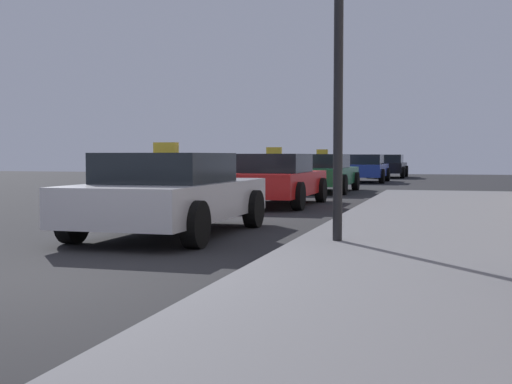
{
  "coord_description": "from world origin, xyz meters",
  "views": [
    {
      "loc": [
        3.94,
        -5.79,
        1.24
      ],
      "look_at": [
        2.04,
        0.85,
        0.86
      ],
      "focal_mm": 48.04,
      "sensor_mm": 36.0,
      "label": 1
    }
  ],
  "objects_px": {
    "car_red": "(276,179)",
    "car_black": "(388,166)",
    "car_silver": "(171,193)",
    "car_green": "(323,173)",
    "car_blue": "(365,168)",
    "street_lamp": "(339,26)"
  },
  "relations": [
    {
      "from": "car_black",
      "to": "car_red",
      "type": "bearing_deg",
      "value": -92.01
    },
    {
      "from": "car_green",
      "to": "car_black",
      "type": "bearing_deg",
      "value": 87.29
    },
    {
      "from": "car_red",
      "to": "car_blue",
      "type": "bearing_deg",
      "value": 88.59
    },
    {
      "from": "car_blue",
      "to": "car_red",
      "type": "bearing_deg",
      "value": -91.41
    },
    {
      "from": "car_red",
      "to": "car_black",
      "type": "distance_m",
      "value": 22.1
    },
    {
      "from": "car_silver",
      "to": "car_black",
      "type": "distance_m",
      "value": 28.61
    },
    {
      "from": "street_lamp",
      "to": "car_silver",
      "type": "xyz_separation_m",
      "value": [
        -2.78,
        1.16,
        -2.21
      ]
    },
    {
      "from": "car_silver",
      "to": "car_red",
      "type": "height_order",
      "value": "same"
    },
    {
      "from": "car_red",
      "to": "car_blue",
      "type": "distance_m",
      "value": 15.17
    },
    {
      "from": "car_blue",
      "to": "car_green",
      "type": "bearing_deg",
      "value": -92.24
    },
    {
      "from": "car_silver",
      "to": "car_red",
      "type": "relative_size",
      "value": 1.0
    },
    {
      "from": "car_black",
      "to": "street_lamp",
      "type": "bearing_deg",
      "value": -86.18
    },
    {
      "from": "car_black",
      "to": "car_silver",
      "type": "bearing_deg",
      "value": -91.59
    },
    {
      "from": "street_lamp",
      "to": "car_red",
      "type": "height_order",
      "value": "street_lamp"
    },
    {
      "from": "street_lamp",
      "to": "car_green",
      "type": "xyz_separation_m",
      "value": [
        -2.74,
        13.99,
        -2.21
      ]
    },
    {
      "from": "car_blue",
      "to": "car_black",
      "type": "relative_size",
      "value": 0.94
    },
    {
      "from": "car_silver",
      "to": "car_green",
      "type": "height_order",
      "value": "same"
    },
    {
      "from": "street_lamp",
      "to": "car_silver",
      "type": "height_order",
      "value": "street_lamp"
    },
    {
      "from": "car_green",
      "to": "car_blue",
      "type": "relative_size",
      "value": 1.08
    },
    {
      "from": "car_blue",
      "to": "street_lamp",
      "type": "bearing_deg",
      "value": -84.03
    },
    {
      "from": "street_lamp",
      "to": "car_green",
      "type": "distance_m",
      "value": 14.43
    },
    {
      "from": "car_silver",
      "to": "car_green",
      "type": "bearing_deg",
      "value": 89.79
    }
  ]
}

